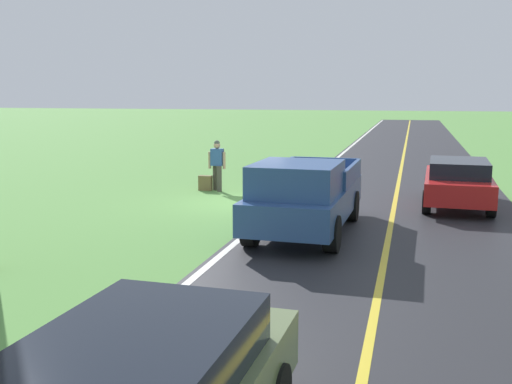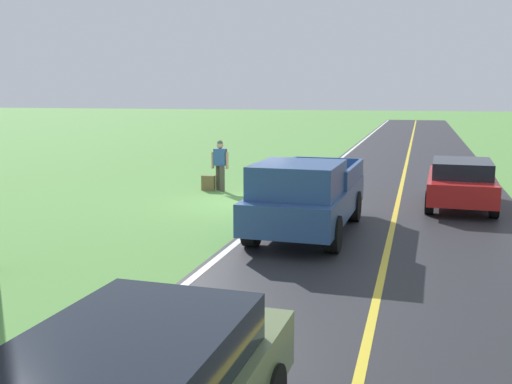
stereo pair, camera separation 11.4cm
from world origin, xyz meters
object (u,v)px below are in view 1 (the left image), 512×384
at_px(hitchhiker_walking, 217,163).
at_px(pickup_truck_passing, 304,195).
at_px(sedan_near_oncoming, 458,182).
at_px(suitcase_carried, 205,183).

height_order(hitchhiker_walking, pickup_truck_passing, pickup_truck_passing).
relative_size(hitchhiker_walking, sedan_near_oncoming, 0.39).
bearing_deg(sedan_near_oncoming, suitcase_carried, -6.16).
xyz_separation_m(hitchhiker_walking, pickup_truck_passing, (-4.05, 5.62, -0.01)).
bearing_deg(pickup_truck_passing, sedan_near_oncoming, -129.06).
height_order(suitcase_carried, sedan_near_oncoming, sedan_near_oncoming).
height_order(suitcase_carried, pickup_truck_passing, pickup_truck_passing).
relative_size(suitcase_carried, sedan_near_oncoming, 0.12).
relative_size(hitchhiker_walking, suitcase_carried, 3.37).
bearing_deg(suitcase_carried, pickup_truck_passing, 39.23).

